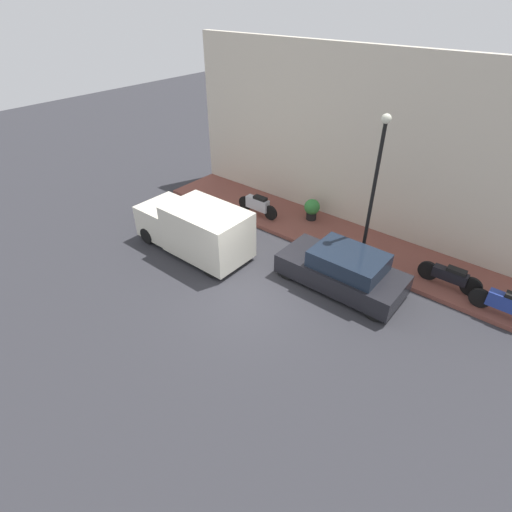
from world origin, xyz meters
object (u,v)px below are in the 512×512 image
object	(u,v)px
streetlamp	(376,179)
potted_plant	(312,208)
delivery_van	(194,228)
scooter_silver	(258,205)
parked_car	(343,270)
motorcycle_black	(450,276)
motorcycle_blue	(508,304)

from	to	relation	value
streetlamp	potted_plant	xyz separation A→B (m)	(1.46, 3.04, -2.61)
delivery_van	potted_plant	xyz separation A→B (m)	(4.55, -2.19, -0.32)
streetlamp	potted_plant	size ratio (longest dim) A/B	5.74
delivery_van	scooter_silver	size ratio (longest dim) A/B	2.25
parked_car	motorcycle_black	xyz separation A→B (m)	(1.98, -2.79, -0.07)
delivery_van	streetlamp	size ratio (longest dim) A/B	0.89
motorcycle_black	motorcycle_blue	bearing A→B (deg)	-102.64
delivery_van	scooter_silver	world-z (taller)	delivery_van
scooter_silver	parked_car	bearing A→B (deg)	-110.51
delivery_van	motorcycle_blue	bearing A→B (deg)	-72.44
motorcycle_blue	streetlamp	distance (m)	5.31
parked_car	potted_plant	distance (m)	4.35
parked_car	streetlamp	size ratio (longest dim) A/B	0.80
scooter_silver	motorcycle_black	distance (m)	7.88
parked_car	motorcycle_blue	xyz separation A→B (m)	(1.59, -4.52, -0.03)
motorcycle_blue	motorcycle_black	bearing A→B (deg)	77.36
motorcycle_black	streetlamp	distance (m)	3.94
parked_car	streetlamp	bearing A→B (deg)	2.70
motorcycle_black	parked_car	bearing A→B (deg)	125.47
parked_car	delivery_van	distance (m)	5.53
parked_car	motorcycle_blue	size ratio (longest dim) A/B	2.00
delivery_van	potted_plant	world-z (taller)	delivery_van
scooter_silver	potted_plant	bearing A→B (deg)	-60.43
motorcycle_blue	scooter_silver	bearing A→B (deg)	88.14
scooter_silver	motorcycle_blue	bearing A→B (deg)	-91.86
scooter_silver	motorcycle_black	size ratio (longest dim) A/B	1.00
motorcycle_black	motorcycle_blue	world-z (taller)	motorcycle_blue
motorcycle_blue	parked_car	bearing A→B (deg)	109.41
potted_plant	motorcycle_black	bearing A→B (deg)	-100.03
streetlamp	motorcycle_blue	bearing A→B (deg)	-89.71
delivery_van	scooter_silver	distance (m)	3.45
parked_car	motorcycle_blue	distance (m)	4.80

